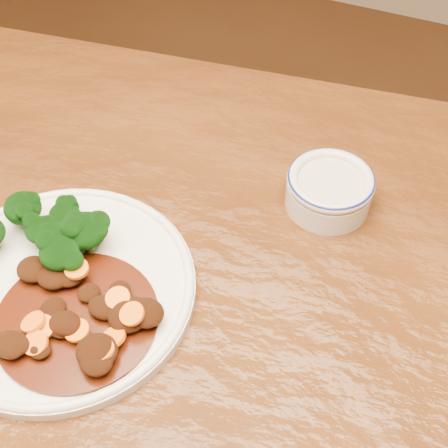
% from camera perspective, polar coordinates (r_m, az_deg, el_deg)
% --- Properties ---
extents(dining_table, '(1.60, 1.08, 0.75)m').
position_cam_1_polar(dining_table, '(0.76, -6.13, -10.77)').
color(dining_table, '#552D0F').
rests_on(dining_table, ground).
extents(dinner_plate, '(0.30, 0.30, 0.02)m').
position_cam_1_polar(dinner_plate, '(0.71, -14.64, -5.71)').
color(dinner_plate, white).
rests_on(dinner_plate, dining_table).
extents(broccoli_florets, '(0.14, 0.09, 0.05)m').
position_cam_1_polar(broccoli_florets, '(0.72, -15.74, -0.62)').
color(broccoli_florets, '#608947').
rests_on(broccoli_florets, dinner_plate).
extents(mince_stew, '(0.18, 0.17, 0.03)m').
position_cam_1_polar(mince_stew, '(0.67, -13.11, -8.16)').
color(mince_stew, '#401506').
rests_on(mince_stew, dinner_plate).
extents(dip_bowl, '(0.11, 0.11, 0.05)m').
position_cam_1_polar(dip_bowl, '(0.77, 9.61, 3.21)').
color(dip_bowl, beige).
rests_on(dip_bowl, dining_table).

